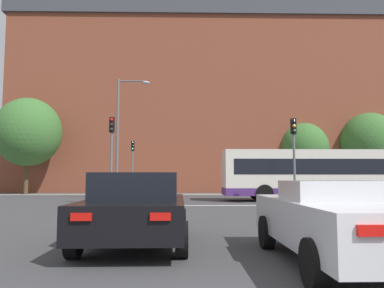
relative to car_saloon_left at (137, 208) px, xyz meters
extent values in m
cube|color=silver|center=(1.86, 10.92, -0.76)|extent=(7.46, 0.30, 0.01)
cube|color=gray|center=(1.86, 23.45, -0.75)|extent=(68.29, 2.50, 0.01)
cube|color=brown|center=(2.85, 33.31, 7.81)|extent=(37.72, 13.06, 17.15)
cube|color=#42444C|center=(2.85, 33.31, 17.39)|extent=(38.47, 13.58, 2.00)
cube|color=brown|center=(-13.42, 32.25, 19.27)|extent=(0.90, 0.90, 1.76)
cube|color=brown|center=(-7.75, 34.21, 19.27)|extent=(0.90, 0.90, 1.76)
cube|color=brown|center=(-3.10, 32.94, 19.27)|extent=(0.90, 0.90, 1.76)
cube|color=brown|center=(2.33, 35.37, 19.27)|extent=(0.90, 0.90, 1.76)
cube|color=brown|center=(8.79, 30.22, 19.27)|extent=(0.90, 0.90, 1.76)
cube|color=brown|center=(13.05, 32.27, 19.27)|extent=(0.90, 0.90, 1.76)
cube|color=brown|center=(19.03, 32.17, 19.27)|extent=(0.90, 0.90, 1.76)
cube|color=black|center=(0.00, 0.01, -0.12)|extent=(1.99, 4.25, 0.64)
cube|color=black|center=(0.00, -0.03, 0.47)|extent=(1.69, 1.92, 0.54)
cylinder|color=black|center=(-0.95, 1.31, -0.44)|extent=(0.23, 0.64, 0.64)
cylinder|color=black|center=(0.92, 1.33, -0.44)|extent=(0.23, 0.64, 0.64)
cylinder|color=black|center=(-0.92, -1.31, -0.44)|extent=(0.23, 0.64, 0.64)
cylinder|color=black|center=(0.95, -1.29, -0.44)|extent=(0.23, 0.64, 0.64)
cube|color=red|center=(-0.58, -2.13, 0.04)|extent=(0.32, 0.05, 0.12)
cube|color=red|center=(0.63, -2.12, 0.04)|extent=(0.32, 0.05, 0.12)
cube|color=silver|center=(3.54, -1.81, -0.09)|extent=(1.91, 4.40, 0.70)
cube|color=silver|center=(3.54, -1.70, 0.42)|extent=(1.64, 1.32, 0.32)
cylinder|color=black|center=(2.62, -0.44, -0.44)|extent=(0.22, 0.64, 0.64)
cylinder|color=black|center=(4.45, -0.44, -0.44)|extent=(0.22, 0.64, 0.64)
cylinder|color=black|center=(2.62, -3.17, -0.44)|extent=(0.22, 0.64, 0.64)
cube|color=red|center=(2.95, -4.02, 0.09)|extent=(0.32, 0.05, 0.12)
cube|color=silver|center=(9.18, 14.63, 0.93)|extent=(11.65, 2.47, 2.68)
cube|color=#4C2870|center=(9.18, 14.63, -0.19)|extent=(11.67, 2.49, 0.44)
cube|color=black|center=(9.18, 14.63, 1.27)|extent=(10.71, 2.50, 0.90)
cylinder|color=black|center=(12.79, 15.82, -0.26)|extent=(1.00, 0.28, 1.00)
cylinder|color=black|center=(5.57, 15.82, -0.26)|extent=(1.00, 0.28, 1.00)
cylinder|color=black|center=(5.57, 13.44, -0.26)|extent=(1.00, 0.28, 1.00)
cylinder|color=slate|center=(6.73, 22.89, 0.71)|extent=(0.12, 0.12, 2.94)
cube|color=black|center=(6.73, 22.89, 2.58)|extent=(0.26, 0.20, 0.80)
sphere|color=black|center=(6.73, 22.76, 2.84)|extent=(0.17, 0.17, 0.17)
sphere|color=black|center=(6.73, 22.76, 2.58)|extent=(0.17, 0.17, 0.17)
sphere|color=#1ED14C|center=(6.73, 22.76, 2.33)|extent=(0.17, 0.17, 0.17)
cylinder|color=slate|center=(6.56, 10.87, 1.04)|extent=(0.12, 0.12, 3.60)
cube|color=black|center=(6.56, 10.87, 3.24)|extent=(0.26, 0.20, 0.80)
sphere|color=black|center=(6.56, 10.74, 3.50)|extent=(0.17, 0.17, 0.17)
sphere|color=orange|center=(6.56, 10.74, 3.24)|extent=(0.17, 0.17, 0.17)
sphere|color=black|center=(6.56, 10.74, 2.99)|extent=(0.17, 0.17, 0.17)
cylinder|color=slate|center=(-2.81, 11.56, 1.11)|extent=(0.12, 0.12, 3.75)
cube|color=black|center=(-2.81, 11.56, 3.39)|extent=(0.26, 0.20, 0.80)
sphere|color=red|center=(-2.81, 11.43, 3.65)|extent=(0.17, 0.17, 0.17)
sphere|color=black|center=(-2.81, 11.43, 3.39)|extent=(0.17, 0.17, 0.17)
sphere|color=black|center=(-2.81, 11.43, 3.13)|extent=(0.17, 0.17, 0.17)
cylinder|color=slate|center=(-3.30, 23.10, 1.05)|extent=(0.12, 0.12, 3.62)
cube|color=black|center=(-3.30, 23.10, 3.26)|extent=(0.26, 0.20, 0.80)
sphere|color=black|center=(-3.30, 22.97, 3.52)|extent=(0.17, 0.17, 0.17)
sphere|color=black|center=(-3.30, 22.97, 3.26)|extent=(0.17, 0.17, 0.17)
sphere|color=#1ED14C|center=(-3.30, 22.97, 3.00)|extent=(0.17, 0.17, 0.17)
cylinder|color=slate|center=(-3.48, 16.96, 3.27)|extent=(0.16, 0.16, 8.05)
cylinder|color=slate|center=(-2.55, 16.96, 7.14)|extent=(1.86, 0.10, 0.10)
ellipsoid|color=#B2B2B7|center=(-1.62, 16.96, 7.04)|extent=(0.50, 0.36, 0.22)
cylinder|color=brown|center=(-3.30, 23.79, -0.38)|extent=(0.13, 0.13, 0.75)
cylinder|color=brown|center=(-3.40, 23.66, -0.38)|extent=(0.13, 0.13, 0.75)
cube|color=#232328|center=(-3.35, 23.73, 0.29)|extent=(0.42, 0.45, 0.59)
sphere|color=tan|center=(-3.35, 23.73, 0.70)|extent=(0.22, 0.22, 0.22)
cylinder|color=#4C3823|center=(-12.33, 23.95, 0.69)|extent=(0.36, 0.36, 2.90)
ellipsoid|color=#3D7033|center=(-12.33, 23.95, 4.50)|extent=(5.55, 5.55, 5.83)
cylinder|color=#4C3823|center=(12.31, 27.04, 0.36)|extent=(0.36, 0.36, 2.25)
ellipsoid|color=#3D7033|center=(12.31, 27.04, 3.41)|extent=(4.53, 4.53, 4.76)
cylinder|color=#4C3823|center=(18.30, 26.49, 0.41)|extent=(0.36, 0.36, 2.34)
ellipsoid|color=#3D7033|center=(18.30, 26.49, 3.86)|extent=(5.38, 5.38, 5.64)
camera|label=1|loc=(0.99, -7.93, 0.63)|focal=35.00mm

